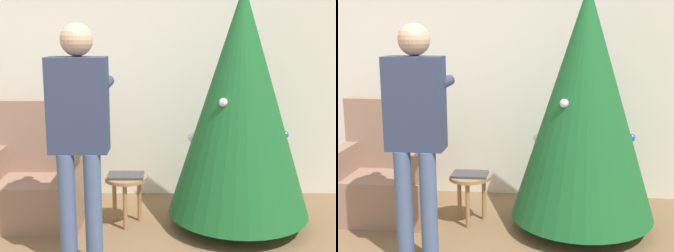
% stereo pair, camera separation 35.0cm
% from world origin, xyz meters
% --- Properties ---
extents(wall_back, '(8.00, 0.06, 2.70)m').
position_xyz_m(wall_back, '(0.00, 2.23, 1.35)').
color(wall_back, silver).
rests_on(wall_back, ground_plane).
extents(christmas_tree, '(1.18, 1.18, 2.01)m').
position_xyz_m(christmas_tree, '(1.20, 1.41, 1.07)').
color(christmas_tree, brown).
rests_on(christmas_tree, ground_plane).
extents(armchair, '(0.80, 0.60, 1.05)m').
position_xyz_m(armchair, '(-0.54, 1.52, 0.36)').
color(armchair, '#93705B').
rests_on(armchair, ground_plane).
extents(person_standing, '(0.42, 0.57, 1.70)m').
position_xyz_m(person_standing, '(-0.01, 0.76, 1.02)').
color(person_standing, '#475B84').
rests_on(person_standing, ground_plane).
extents(side_stool, '(0.36, 0.36, 0.42)m').
position_xyz_m(side_stool, '(0.24, 1.44, 0.35)').
color(side_stool, '#A37547').
rests_on(side_stool, ground_plane).
extents(laptop, '(0.30, 0.21, 0.02)m').
position_xyz_m(laptop, '(0.24, 1.44, 0.43)').
color(laptop, '#38383D').
rests_on(laptop, side_stool).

